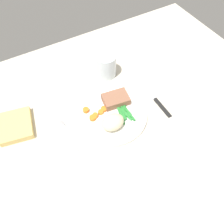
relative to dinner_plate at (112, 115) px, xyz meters
The scene contains 10 objects.
dining_table 4.02cm from the dinner_plate, ahead, with size 120.00×90.00×2.00cm.
dinner_plate is the anchor object (origin of this frame).
meat_portion 5.41cm from the dinner_plate, 49.40° to the left, with size 8.61×6.10×2.68cm, color #936047.
mashed_potatoes 5.78cm from the dinner_plate, 116.57° to the right, with size 7.34×5.67×4.77cm, color beige.
carrot_slices 5.84cm from the dinner_plate, 152.20° to the left, with size 7.57×5.93×1.28cm.
green_beans 4.10cm from the dinner_plate, 22.89° to the right, with size 5.22×8.73×0.87cm.
fork 15.76cm from the dinner_plate, behind, with size 1.44×16.60×0.40cm.
knife 16.94cm from the dinner_plate, ahead, with size 1.70×20.50×0.64cm.
water_glass 20.00cm from the dinner_plate, 66.98° to the left, with size 7.48×7.48×9.18cm.
napkin 31.41cm from the dinner_plate, 158.67° to the left, with size 10.21×11.69×2.25cm, color #DBBC6B.
Camera 1 is at (-23.13, -35.18, 63.19)cm, focal length 34.61 mm.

